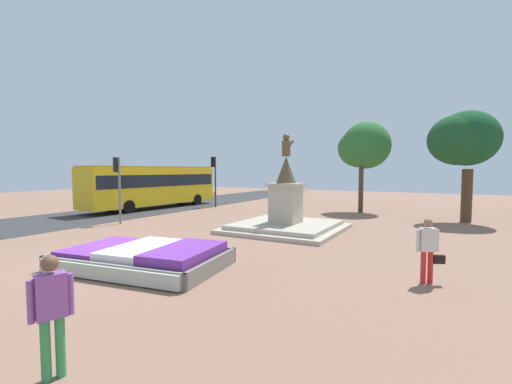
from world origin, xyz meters
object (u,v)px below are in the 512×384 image
traffic_light_mid_block (118,177)px  pedestrian_with_handbag (428,247)px  statue_monument (286,215)px  city_bus (153,184)px  pedestrian_near_planter (52,307)px  traffic_light_far_corner (214,173)px  flower_planter (144,258)px

traffic_light_mid_block → pedestrian_with_handbag: size_ratio=2.13×
statue_monument → city_bus: bearing=162.9°
pedestrian_with_handbag → statue_monument: bearing=140.1°
statue_monument → pedestrian_near_planter: bearing=-80.9°
traffic_light_far_corner → pedestrian_with_handbag: size_ratio=2.34×
statue_monument → traffic_light_far_corner: statue_monument is taller
flower_planter → city_bus: 16.62m
traffic_light_far_corner → city_bus: traffic_light_far_corner is taller
traffic_light_mid_block → pedestrian_with_handbag: traffic_light_mid_block is taller
traffic_light_mid_block → traffic_light_far_corner: bearing=92.4°
traffic_light_far_corner → pedestrian_with_handbag: (15.61, -12.24, -1.75)m
traffic_light_far_corner → pedestrian_near_planter: bearing=-59.7°
traffic_light_far_corner → pedestrian_near_planter: 22.37m
pedestrian_near_planter → statue_monument: bearing=99.1°
city_bus → traffic_light_far_corner: bearing=40.5°
pedestrian_with_handbag → pedestrian_near_planter: (-4.37, -7.03, 0.07)m
traffic_light_mid_block → city_bus: (-3.91, 6.35, -0.68)m
city_bus → pedestrian_near_planter: 21.98m
flower_planter → pedestrian_with_handbag: 7.92m
flower_planter → city_bus: bearing=134.7°
traffic_light_mid_block → city_bus: bearing=121.6°
traffic_light_mid_block → city_bus: 7.49m
city_bus → pedestrian_near_planter: bearing=-47.8°
flower_planter → traffic_light_far_corner: size_ratio=1.32×
pedestrian_near_planter → traffic_light_far_corner: bearing=120.3°
statue_monument → pedestrian_with_handbag: size_ratio=3.05×
traffic_light_far_corner → pedestrian_with_handbag: 19.92m
pedestrian_near_planter → traffic_light_mid_block: bearing=137.6°
flower_planter → pedestrian_near_planter: pedestrian_near_planter is taller
traffic_light_mid_block → pedestrian_near_planter: 14.78m
flower_planter → city_bus: size_ratio=0.46×
statue_monument → traffic_light_far_corner: (-9.26, 6.93, 1.96)m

